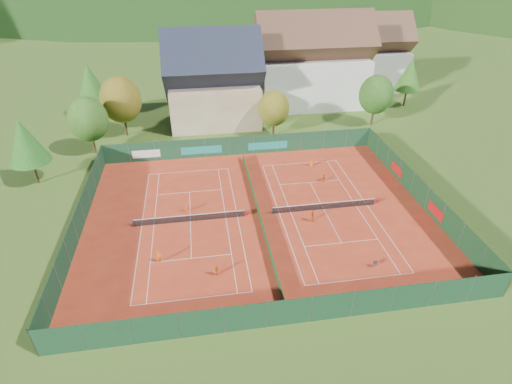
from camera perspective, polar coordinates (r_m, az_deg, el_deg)
The scene contains 34 objects.
ground at distance 47.24m, azimuth 0.37°, elevation -3.35°, with size 600.00×600.00×0.00m, color #36551A.
clay_pad at distance 47.23m, azimuth 0.37°, elevation -3.33°, with size 40.00×32.00×0.01m, color #B3311A.
court_markings_left at distance 46.85m, azimuth -9.36°, elevation -4.16°, with size 11.03×23.83×0.00m.
court_markings_right at distance 48.92m, azimuth 9.67°, elevation -2.43°, with size 11.03×23.83×0.00m.
tennis_net_left at distance 46.55m, azimuth -9.22°, elevation -3.65°, with size 13.30×0.10×1.02m.
tennis_net_right at distance 48.69m, azimuth 9.90°, elevation -1.94°, with size 13.30×0.10×1.02m.
court_divider at distance 46.94m, azimuth 0.38°, elevation -2.84°, with size 0.03×28.80×1.00m.
fence_north at distance 60.10m, azimuth -2.50°, elevation 6.61°, with size 40.00×0.10×3.00m.
fence_south at distance 34.57m, azimuth 4.81°, elevation -16.72°, with size 40.00×0.04×3.00m.
fence_west at distance 47.97m, azimuth -23.98°, elevation -3.74°, with size 0.04×32.00×3.00m.
fence_east at distance 52.95m, azimuth 22.26°, elevation 0.20°, with size 0.09×32.00×3.00m.
chalet at distance 71.07m, azimuth -6.09°, elevation 15.07°, with size 16.20×12.00×16.00m.
hotel_block_a at distance 79.71m, azimuth 7.99°, elevation 17.42°, with size 21.60×11.00×17.25m.
hotel_block_b at distance 91.91m, azimuth 15.38°, elevation 18.13°, with size 17.28×10.00×15.50m.
tree_west_front at distance 63.93m, azimuth -22.88°, elevation 9.52°, with size 5.72×5.72×8.69m.
tree_west_mid at distance 68.39m, azimuth -18.76°, elevation 12.37°, with size 6.44×6.44×9.78m.
tree_west_back at distance 76.88m, azimuth -22.61°, elevation 14.27°, with size 5.60×5.60×10.00m.
tree_center at distance 65.21m, azimuth 2.56°, elevation 11.83°, with size 5.01×5.01×7.60m.
tree_east_front at distance 72.31m, azimuth 16.78°, elevation 13.18°, with size 5.72×5.72×8.69m.
tree_east_mid at distance 83.41m, azimuth 21.11°, elevation 15.37°, with size 5.04×5.04×9.00m.
tree_west_side at distance 58.49m, azimuth -30.16°, elevation 6.29°, with size 5.04×5.04×9.00m.
tree_east_back at distance 86.78m, azimuth 13.87°, elevation 17.62°, with size 7.15×7.15×10.86m.
mountain_backdrop at distance 281.67m, azimuth -1.61°, elevation 18.57°, with size 820.00×530.00×242.00m.
ball_hopper at distance 41.70m, azimuth 16.73°, elevation -9.70°, with size 0.34×0.34×0.80m.
loose_ball_0 at distance 43.23m, azimuth -11.52°, elevation -7.99°, with size 0.07×0.07×0.07m, color #CCD833.
loose_ball_1 at distance 40.96m, azimuth 10.16°, elevation -10.51°, with size 0.07×0.07×0.07m, color #CCD833.
loose_ball_2 at distance 48.29m, azimuth 0.13°, elevation -2.39°, with size 0.07×0.07×0.07m, color #CCD833.
loose_ball_3 at distance 55.67m, azimuth -4.38°, elevation 2.63°, with size 0.07×0.07×0.07m, color #CCD833.
player_left_near at distance 41.51m, azimuth -13.70°, elevation -9.00°, with size 0.55×0.36×1.50m, color orange.
player_left_mid at distance 39.22m, azimuth -5.64°, elevation -11.18°, with size 0.63×0.49×1.29m, color #E55D14.
player_left_far at distance 48.12m, azimuth -9.84°, elevation -2.27°, with size 0.76×0.44×1.18m, color #D35512.
player_right_near at distance 46.19m, azimuth 8.03°, elevation -3.42°, with size 0.93×0.39×1.59m, color orange.
player_right_far_a at distance 57.63m, azimuth 7.96°, elevation 4.13°, with size 0.58×0.38×1.18m, color #F55915.
player_right_far_b at distance 54.15m, azimuth 9.67°, elevation 2.05°, with size 1.17×0.37×1.26m, color orange.
Camera 1 is at (-6.22, -37.84, 27.57)m, focal length 28.00 mm.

